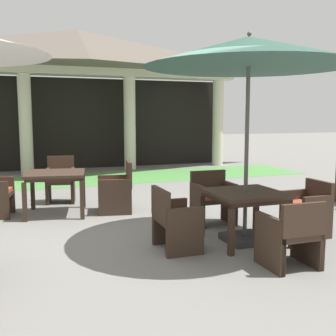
# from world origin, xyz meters

# --- Properties ---
(ground_plane) EXTENTS (60.00, 60.00, 0.00)m
(ground_plane) POSITION_xyz_m (0.00, 0.00, 0.00)
(ground_plane) COLOR gray
(background_pavilion) EXTENTS (10.82, 3.00, 4.34)m
(background_pavilion) POSITION_xyz_m (0.00, 7.99, 3.41)
(background_pavilion) COLOR beige
(background_pavilion) RESTS_ON ground
(lawn_strip) EXTENTS (12.62, 2.41, 0.01)m
(lawn_strip) POSITION_xyz_m (0.00, 6.17, 0.00)
(lawn_strip) COLOR #519347
(lawn_strip) RESTS_ON ground
(patio_table_mid_right) EXTENTS (0.99, 0.99, 0.71)m
(patio_table_mid_right) POSITION_xyz_m (0.98, -0.34, 0.62)
(patio_table_mid_right) COLOR #38281E
(patio_table_mid_right) RESTS_ON ground
(patio_umbrella_mid_right) EXTENTS (2.81, 2.81, 2.84)m
(patio_umbrella_mid_right) POSITION_xyz_m (0.98, -0.34, 2.55)
(patio_umbrella_mid_right) COLOR #2D2D2D
(patio_umbrella_mid_right) RESTS_ON ground
(patio_chair_mid_right_north) EXTENTS (0.64, 0.50, 0.85)m
(patio_chair_mid_right_north) POSITION_xyz_m (1.00, 0.69, 0.41)
(patio_chair_mid_right_north) COLOR #38281E
(patio_chair_mid_right_north) RESTS_ON ground
(patio_chair_mid_right_west) EXTENTS (0.51, 0.64, 0.82)m
(patio_chair_mid_right_west) POSITION_xyz_m (-0.06, -0.32, 0.40)
(patio_chair_mid_right_west) COLOR #38281E
(patio_chair_mid_right_west) RESTS_ON ground
(patio_chair_mid_right_south) EXTENTS (0.59, 0.57, 0.80)m
(patio_chair_mid_right_south) POSITION_xyz_m (0.96, -1.38, 0.38)
(patio_chair_mid_right_south) COLOR #38281E
(patio_chair_mid_right_south) RESTS_ON ground
(patio_chair_mid_right_east) EXTENTS (0.52, 0.60, 0.80)m
(patio_chair_mid_right_east) POSITION_xyz_m (2.02, -0.37, 0.39)
(patio_chair_mid_right_east) COLOR #38281E
(patio_chair_mid_right_east) RESTS_ON ground
(patio_table_far_back) EXTENTS (1.16, 1.16, 0.76)m
(patio_table_far_back) POSITION_xyz_m (-1.30, 2.26, 0.66)
(patio_table_far_back) COLOR #38281E
(patio_table_far_back) RESTS_ON ground
(patio_chair_far_back_north) EXTENTS (0.63, 0.61, 0.92)m
(patio_chair_far_back_north) POSITION_xyz_m (-1.11, 3.30, 0.43)
(patio_chair_far_back_north) COLOR #38281E
(patio_chair_far_back_north) RESTS_ON ground
(patio_chair_far_back_east) EXTENTS (0.69, 0.72, 0.92)m
(patio_chair_far_back_east) POSITION_xyz_m (-0.25, 2.06, 0.42)
(patio_chair_far_back_east) COLOR #38281E
(patio_chair_far_back_east) RESTS_ON ground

